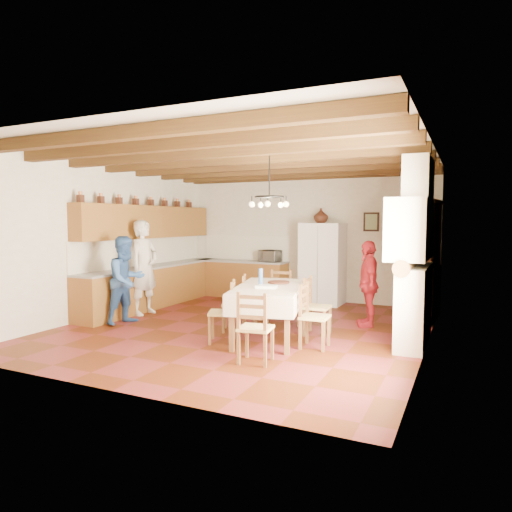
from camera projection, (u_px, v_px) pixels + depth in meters
The scene contains 31 objects.
floor at pixel (244, 329), 7.97m from camera, with size 6.00×6.50×0.02m, color #52200B.
ceiling at pixel (243, 154), 7.74m from camera, with size 6.00×6.50×0.02m, color silver.
wall_back at pixel (305, 237), 10.80m from camera, with size 6.00×0.02×3.00m, color beige.
wall_front at pixel (108, 256), 4.91m from camera, with size 6.00×0.02×3.00m, color beige.
wall_left at pixel (109, 240), 9.13m from camera, with size 0.02×6.50×3.00m, color beige.
wall_right at pixel (429, 247), 6.58m from camera, with size 0.02×6.50×3.00m, color beige.
ceiling_beams at pixel (243, 160), 7.75m from camera, with size 6.00×6.30×0.16m, color #392013, non-canonical shape.
lower_cabinets_left at pixel (155, 287), 10.03m from camera, with size 0.60×4.30×0.86m, color brown.
lower_cabinets_back at pixel (241, 279), 11.26m from camera, with size 2.30×0.60×0.86m, color brown.
countertop_left at pixel (155, 266), 9.99m from camera, with size 0.62×4.30×0.04m, color slate.
countertop_back at pixel (241, 261), 11.22m from camera, with size 2.34×0.62×0.04m, color slate.
backsplash_left at pixel (144, 251), 10.09m from camera, with size 0.03×4.30×0.60m, color white.
backsplash_back at pixel (246, 248), 11.45m from camera, with size 2.30×0.03×0.60m, color white.
upper_cabinets at pixel (150, 222), 9.97m from camera, with size 0.35×4.20×0.70m, color brown.
fireplace at pixel (410, 252), 6.89m from camera, with size 0.56×1.60×2.80m, color beige, non-canonical shape.
wall_picture at pixel (371, 222), 10.09m from camera, with size 0.34×0.03×0.42m, color black.
refrigerator at pixel (323, 264), 10.27m from camera, with size 0.91×0.75×1.82m, color white.
hutch at pixel (423, 261), 8.57m from camera, with size 0.52×1.24×2.26m, color #391B13, non-canonical shape.
dining_table at pixel (269, 291), 7.26m from camera, with size 1.43×2.11×0.84m.
chandelier at pixel (269, 197), 7.14m from camera, with size 0.47×0.47×0.03m, color black.
chair_left_near at pixel (222, 311), 7.04m from camera, with size 0.42×0.40×0.96m, color brown, non-canonical shape.
chair_left_far at pixel (234, 303), 7.75m from camera, with size 0.42×0.40×0.96m, color brown, non-canonical shape.
chair_right_near at pixel (315, 316), 6.72m from camera, with size 0.42×0.40×0.96m, color brown, non-canonical shape.
chair_right_far at pixel (317, 306), 7.48m from camera, with size 0.42×0.40×0.96m, color brown, non-canonical shape.
chair_end_near at pixel (256, 327), 6.02m from camera, with size 0.42×0.40×0.96m, color brown, non-canonical shape.
chair_end_far at pixel (279, 296), 8.44m from camera, with size 0.42×0.40×0.96m, color brown, non-canonical shape.
person_man at pixel (144, 267), 9.11m from camera, with size 0.69×0.45×1.89m, color beige.
person_woman_blue at pixel (126, 280), 8.29m from camera, with size 0.78×0.61×1.60m, color #345DA1.
person_woman_red at pixel (368, 283), 8.09m from camera, with size 0.90×0.37×1.53m, color red.
microwave at pixel (270, 256), 10.88m from camera, with size 0.49×0.33×0.27m, color silver.
fridge_vase at pixel (321, 216), 10.21m from camera, with size 0.32×0.32×0.33m, color #391B13.
Camera 1 is at (3.53, -7.02, 1.88)m, focal length 32.00 mm.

